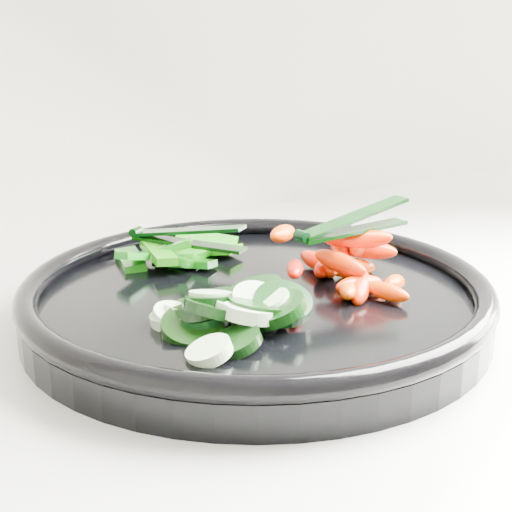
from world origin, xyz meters
TOP-DOWN VIEW (x-y plane):
  - veggie_tray at (-0.70, 1.67)m, footprint 0.47×0.47m
  - cucumber_pile at (-0.76, 1.63)m, footprint 0.12×0.12m
  - carrot_pile at (-0.62, 1.65)m, footprint 0.13×0.15m
  - pepper_pile at (-0.72, 1.77)m, footprint 0.13×0.09m
  - tong_carrot at (-0.62, 1.65)m, footprint 0.11×0.02m
  - tong_pepper at (-0.71, 1.77)m, footprint 0.07×0.10m

SIDE VIEW (x-z plane):
  - veggie_tray at x=-0.70m, z-range 0.93..0.97m
  - pepper_pile at x=-0.72m, z-range 0.95..0.98m
  - cucumber_pile at x=-0.76m, z-range 0.94..0.98m
  - carrot_pile at x=-0.62m, z-range 0.94..1.00m
  - tong_pepper at x=-0.71m, z-range 0.97..0.99m
  - tong_carrot at x=-0.62m, z-range 0.99..1.02m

